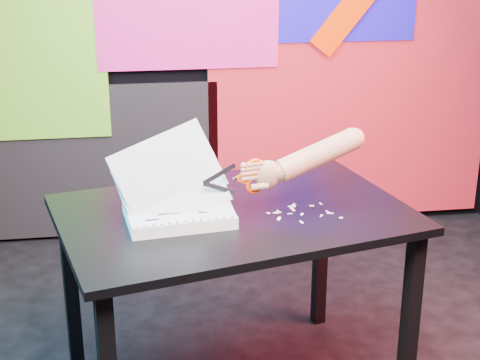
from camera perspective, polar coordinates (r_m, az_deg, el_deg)
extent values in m
cube|color=red|center=(4.13, 8.68, 7.57)|extent=(1.60, 0.02, 1.60)
cube|color=#67C023|center=(3.93, -15.92, 10.11)|extent=(0.75, 0.02, 1.00)
cube|color=black|center=(4.07, -10.85, 1.40)|extent=(1.30, 0.02, 0.85)
cube|color=black|center=(2.91, -12.94, -8.56)|extent=(0.06, 0.06, 0.72)
cube|color=black|center=(2.71, 13.02, -10.89)|extent=(0.06, 0.06, 0.72)
cube|color=black|center=(3.21, 6.27, -5.30)|extent=(0.06, 0.06, 0.72)
cube|color=black|center=(2.57, -0.51, -2.69)|extent=(1.34, 1.05, 0.03)
cube|color=white|center=(2.49, -4.77, -2.69)|extent=(0.38, 0.30, 0.04)
cube|color=white|center=(2.48, -4.79, -2.23)|extent=(0.38, 0.30, 0.00)
cube|color=white|center=(2.48, -4.79, -2.13)|extent=(0.38, 0.28, 0.11)
cube|color=white|center=(2.48, -5.06, -1.50)|extent=(0.39, 0.27, 0.18)
cube|color=white|center=(2.48, -5.35, -0.37)|extent=(0.41, 0.24, 0.26)
cube|color=white|center=(2.48, -5.63, 0.71)|extent=(0.41, 0.20, 0.31)
cylinder|color=black|center=(2.35, -8.00, -3.62)|extent=(0.01, 0.01, 0.00)
cylinder|color=black|center=(2.36, -7.37, -3.56)|extent=(0.01, 0.01, 0.00)
cylinder|color=black|center=(2.36, -6.74, -3.50)|extent=(0.01, 0.01, 0.00)
cylinder|color=black|center=(2.36, -6.12, -3.43)|extent=(0.01, 0.01, 0.00)
cylinder|color=black|center=(2.37, -5.49, -3.37)|extent=(0.01, 0.01, 0.00)
cylinder|color=black|center=(2.37, -4.87, -3.31)|extent=(0.01, 0.01, 0.00)
cylinder|color=black|center=(2.38, -4.25, -3.24)|extent=(0.01, 0.01, 0.00)
cylinder|color=black|center=(2.38, -3.64, -3.18)|extent=(0.01, 0.01, 0.00)
cylinder|color=black|center=(2.39, -3.02, -3.11)|extent=(0.01, 0.01, 0.00)
cylinder|color=black|center=(2.39, -2.41, -3.05)|extent=(0.01, 0.01, 0.00)
cylinder|color=black|center=(2.40, -1.81, -2.99)|extent=(0.01, 0.01, 0.00)
cylinder|color=black|center=(2.40, -1.20, -2.92)|extent=(0.01, 0.01, 0.00)
cylinder|color=black|center=(2.41, -0.60, -2.86)|extent=(0.01, 0.01, 0.00)
cylinder|color=black|center=(2.57, -8.72, -1.59)|extent=(0.01, 0.01, 0.00)
cylinder|color=black|center=(2.57, -8.14, -1.54)|extent=(0.01, 0.01, 0.00)
cylinder|color=black|center=(2.57, -7.57, -1.48)|extent=(0.01, 0.01, 0.00)
cylinder|color=black|center=(2.58, -6.99, -1.43)|extent=(0.01, 0.01, 0.00)
cylinder|color=black|center=(2.58, -6.42, -1.37)|extent=(0.01, 0.01, 0.00)
cylinder|color=black|center=(2.58, -5.85, -1.32)|extent=(0.01, 0.01, 0.00)
cylinder|color=black|center=(2.59, -5.28, -1.26)|extent=(0.01, 0.01, 0.00)
cylinder|color=black|center=(2.59, -4.71, -1.21)|extent=(0.01, 0.01, 0.00)
cylinder|color=black|center=(2.60, -4.15, -1.15)|extent=(0.01, 0.01, 0.00)
cylinder|color=black|center=(2.60, -3.59, -1.10)|extent=(0.01, 0.01, 0.00)
cylinder|color=black|center=(2.61, -3.03, -1.04)|extent=(0.01, 0.01, 0.00)
cylinder|color=black|center=(2.61, -2.47, -0.99)|extent=(0.01, 0.01, 0.00)
cylinder|color=black|center=(2.62, -1.91, -0.93)|extent=(0.01, 0.01, 0.00)
cube|color=black|center=(2.51, -6.84, -2.00)|extent=(0.07, 0.02, 0.00)
cube|color=black|center=(2.51, -4.50, -1.93)|extent=(0.05, 0.02, 0.00)
cube|color=black|center=(2.44, -5.47, -2.60)|extent=(0.08, 0.02, 0.00)
cube|color=black|center=(2.44, -2.85, -2.50)|extent=(0.04, 0.02, 0.00)
cube|color=black|center=(2.40, -6.83, -3.08)|extent=(0.05, 0.02, 0.00)
cube|color=black|center=(2.56, -4.09, -1.49)|extent=(0.06, 0.02, 0.00)
cube|color=#B0B3BE|center=(2.45, -1.63, 0.46)|extent=(0.12, 0.03, 0.06)
cube|color=#B0B3BE|center=(2.47, -1.62, -0.63)|extent=(0.12, 0.03, 0.06)
cylinder|color=#B0B3BE|center=(2.48, -0.39, 0.09)|extent=(0.02, 0.01, 0.01)
cube|color=#E54000|center=(2.49, 0.05, -0.07)|extent=(0.05, 0.02, 0.03)
cube|color=#E54000|center=(2.48, 0.05, 0.36)|extent=(0.05, 0.02, 0.03)
torus|color=#E54000|center=(2.50, 1.14, 0.97)|extent=(0.07, 0.03, 0.07)
torus|color=#E54000|center=(2.52, 1.13, -0.37)|extent=(0.07, 0.03, 0.07)
ellipsoid|color=#AE6957|center=(2.52, 2.17, 0.45)|extent=(0.10, 0.06, 0.10)
cylinder|color=#AE6957|center=(2.51, 1.13, 0.21)|extent=(0.08, 0.04, 0.02)
cylinder|color=#AE6957|center=(2.50, 1.13, 0.60)|extent=(0.07, 0.04, 0.02)
cylinder|color=#AE6957|center=(2.50, 1.14, 0.95)|extent=(0.07, 0.03, 0.02)
cylinder|color=#AE6957|center=(2.49, 1.14, 1.25)|extent=(0.06, 0.03, 0.02)
cylinder|color=#AE6957|center=(2.51, 1.55, -0.51)|extent=(0.06, 0.03, 0.03)
cylinder|color=#AE6957|center=(2.54, 3.16, 0.67)|extent=(0.07, 0.08, 0.07)
cylinder|color=#AE6957|center=(2.59, 6.04, 1.97)|extent=(0.32, 0.15, 0.16)
sphere|color=#AE6957|center=(2.65, 8.82, 3.21)|extent=(0.08, 0.08, 0.08)
cube|color=silver|center=(2.61, 4.25, -2.03)|extent=(0.02, 0.02, 0.00)
cube|color=silver|center=(2.55, 2.98, -2.53)|extent=(0.02, 0.02, 0.00)
cube|color=silver|center=(2.62, 4.14, -1.92)|extent=(0.02, 0.02, 0.00)
cube|color=silver|center=(2.55, 4.83, -2.65)|extent=(0.02, 0.02, 0.00)
cube|color=silver|center=(2.57, 6.85, -2.47)|extent=(0.01, 0.03, 0.00)
cube|color=silver|center=(2.55, 2.75, -2.59)|extent=(0.02, 0.01, 0.00)
cube|color=silver|center=(2.55, 2.22, -2.58)|extent=(0.01, 0.02, 0.00)
cube|color=silver|center=(2.58, 4.10, -2.29)|extent=(0.01, 0.03, 0.00)
cube|color=silver|center=(2.53, 7.84, -2.92)|extent=(0.01, 0.01, 0.00)
cube|color=silver|center=(2.48, 4.79, -3.28)|extent=(0.01, 0.02, 0.00)
cube|color=silver|center=(2.55, 3.89, -2.62)|extent=(0.02, 0.01, 0.00)
cube|color=silver|center=(2.50, 3.04, -3.01)|extent=(0.02, 0.03, 0.00)
cube|color=silver|center=(2.64, 6.28, -1.84)|extent=(0.01, 0.02, 0.00)
cube|color=silver|center=(2.54, 6.33, -2.77)|extent=(0.01, 0.02, 0.00)
cube|color=silver|center=(2.60, 3.93, -2.08)|extent=(0.02, 0.02, 0.00)
cube|color=silver|center=(2.56, 2.87, -2.45)|extent=(0.02, 0.03, 0.00)
cube|color=silver|center=(2.56, 7.01, -2.57)|extent=(0.02, 0.01, 0.00)
cube|color=silver|center=(2.62, 5.59, -2.00)|extent=(0.02, 0.01, 0.00)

